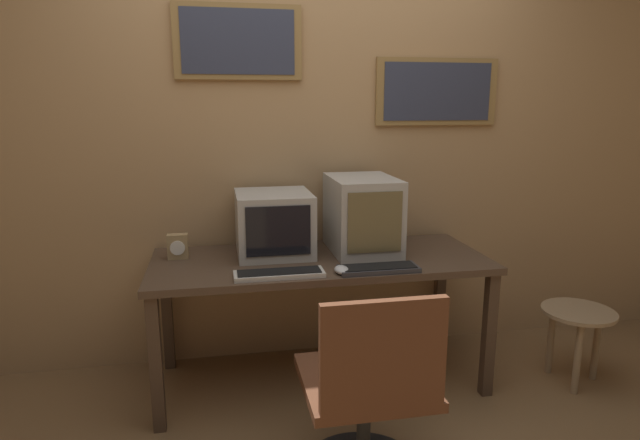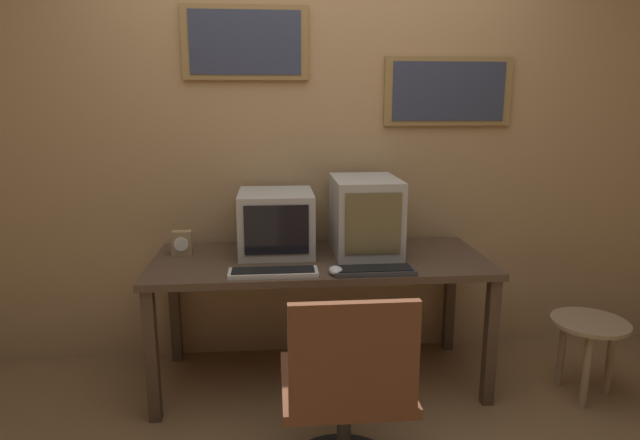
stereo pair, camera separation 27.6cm
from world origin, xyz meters
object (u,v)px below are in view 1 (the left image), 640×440
at_px(keyboard_main, 279,274).
at_px(desk_clock, 178,247).
at_px(side_stool, 577,324).
at_px(monitor_right, 362,214).
at_px(monitor_left, 274,223).
at_px(mouse_near_keyboard, 342,270).
at_px(keyboard_side, 378,268).
at_px(office_chair, 368,404).

bearing_deg(keyboard_main, desk_clock, 140.95).
bearing_deg(side_stool, monitor_right, 161.29).
height_order(monitor_left, mouse_near_keyboard, monitor_left).
distance_m(desk_clock, side_stool, 2.17).
distance_m(keyboard_main, keyboard_side, 0.48).
relative_size(desk_clock, office_chair, 0.15).
xyz_separation_m(keyboard_main, office_chair, (0.27, -0.59, -0.36)).
distance_m(monitor_left, side_stool, 1.72).
distance_m(desk_clock, office_chair, 1.30).
bearing_deg(monitor_left, side_stool, -14.66).
relative_size(keyboard_main, keyboard_side, 1.09).
xyz_separation_m(desk_clock, side_stool, (2.08, -0.41, -0.43)).
xyz_separation_m(keyboard_side, desk_clock, (-0.96, 0.40, 0.05)).
bearing_deg(office_chair, side_stool, 23.37).
xyz_separation_m(desk_clock, office_chair, (0.75, -0.98, -0.41)).
xyz_separation_m(monitor_left, desk_clock, (-0.50, -0.01, -0.10)).
bearing_deg(keyboard_side, office_chair, -109.95).
relative_size(monitor_left, desk_clock, 3.29).
height_order(keyboard_main, keyboard_side, same).
bearing_deg(keyboard_main, side_stool, -0.57).
bearing_deg(office_chair, mouse_near_keyboard, 87.42).
xyz_separation_m(keyboard_main, mouse_near_keyboard, (0.30, -0.02, 0.01)).
xyz_separation_m(monitor_right, side_stool, (1.10, -0.37, -0.57)).
bearing_deg(desk_clock, monitor_left, 0.68).
relative_size(monitor_left, side_stool, 1.02).
relative_size(keyboard_side, mouse_near_keyboard, 3.81).
distance_m(keyboard_main, mouse_near_keyboard, 0.30).
height_order(keyboard_side, desk_clock, desk_clock).
height_order(keyboard_side, mouse_near_keyboard, mouse_near_keyboard).
bearing_deg(side_stool, desk_clock, 168.93).
relative_size(desk_clock, side_stool, 0.31).
relative_size(monitor_right, desk_clock, 3.73).
height_order(desk_clock, office_chair, office_chair).
relative_size(keyboard_side, office_chair, 0.46).
bearing_deg(office_chair, keyboard_main, 114.58).
height_order(keyboard_main, side_stool, keyboard_main).
height_order(monitor_right, desk_clock, monitor_right).
relative_size(monitor_right, keyboard_side, 1.24).
bearing_deg(office_chair, monitor_right, 76.51).
height_order(keyboard_side, office_chair, office_chair).
relative_size(monitor_left, keyboard_side, 1.09).
height_order(monitor_right, keyboard_side, monitor_right).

